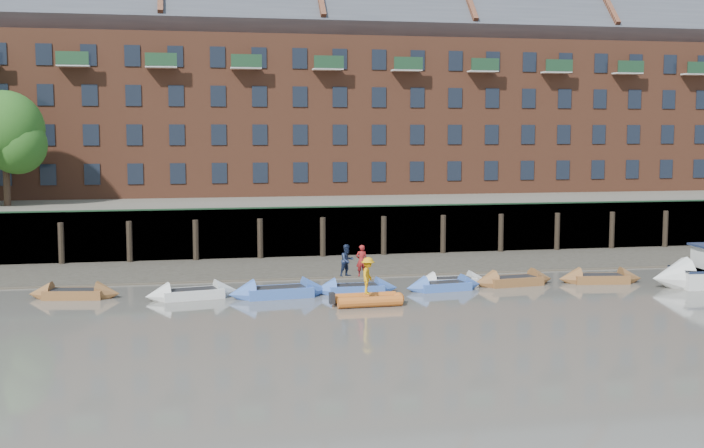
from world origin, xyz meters
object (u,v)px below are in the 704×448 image
object	(u,v)px
person_rib_crew	(368,276)
rowboat_0	(74,294)
rowboat_4	(444,286)
person_rower_b	(347,260)
rib_tender	(370,300)
rowboat_7	(600,279)
person_rower_a	(362,261)
rowboat_3	(356,289)
rowboat_1	(193,294)
rowboat_6	(514,281)
rowboat_5	(452,281)
rowboat_2	(279,292)

from	to	relation	value
person_rib_crew	rowboat_0	bearing A→B (deg)	94.30
rowboat_4	person_rower_b	size ratio (longest dim) A/B	2.63
person_rower_b	rib_tender	bearing A→B (deg)	-109.14
rowboat_0	rowboat_7	bearing A→B (deg)	7.75
rowboat_0	rib_tender	size ratio (longest dim) A/B	1.35
person_rower_a	person_rib_crew	world-z (taller)	person_rower_a
rowboat_4	person_rower_a	world-z (taller)	person_rower_a
person_rower_a	rowboat_3	bearing A→B (deg)	13.09
rowboat_1	person_rower_b	size ratio (longest dim) A/B	2.92
rowboat_6	person_rib_crew	distance (m)	9.54
rowboat_0	rowboat_7	world-z (taller)	rowboat_7
rowboat_5	person_rower_b	bearing A→B (deg)	-171.15
person_rower_b	rowboat_3	bearing A→B (deg)	-52.55
rowboat_0	rowboat_3	bearing A→B (deg)	4.17
rowboat_2	rowboat_4	distance (m)	8.48
rowboat_2	rib_tender	distance (m)	4.83
rowboat_0	rowboat_7	xyz separation A→B (m)	(27.13, -0.92, 0.00)
rowboat_2	person_rower_a	bearing A→B (deg)	-1.72
rowboat_4	rib_tender	distance (m)	5.42
rib_tender	person_rib_crew	bearing A→B (deg)	-147.70
rowboat_2	rib_tender	size ratio (longest dim) A/B	1.53
rowboat_2	rowboat_0	bearing A→B (deg)	163.75
rowboat_0	person_rib_crew	xyz separation A→B (m)	(13.63, -4.47, 1.18)
rowboat_1	rowboat_3	size ratio (longest dim) A/B	1.11
person_rib_crew	rib_tender	bearing A→B (deg)	-32.92
rowboat_4	rowboat_6	distance (m)	4.10
rowboat_4	rowboat_7	xyz separation A→B (m)	(8.86, 0.46, 0.02)
person_rower_b	person_rower_a	bearing A→B (deg)	-36.34
rowboat_3	rowboat_7	xyz separation A→B (m)	(13.43, 0.40, 0.01)
rowboat_4	person_rower_a	distance (m)	4.50
rowboat_4	person_rower_b	xyz separation A→B (m)	(-4.98, 0.25, 1.43)
rowboat_1	person_rower_a	xyz separation A→B (m)	(8.37, -0.13, 1.39)
rowboat_4	rowboat_6	world-z (taller)	rowboat_6
rowboat_3	person_rib_crew	size ratio (longest dim) A/B	2.47
person_rower_b	rowboat_4	bearing A→B (deg)	-30.16
rowboat_5	rowboat_4	bearing A→B (deg)	-124.30
rowboat_6	person_rib_crew	world-z (taller)	person_rib_crew
rowboat_2	rowboat_6	size ratio (longest dim) A/B	1.10
rib_tender	person_rib_crew	distance (m)	1.16
rowboat_5	person_rower_a	distance (m)	5.42
rowboat_6	rowboat_0	bearing A→B (deg)	170.65
rowboat_1	person_rib_crew	size ratio (longest dim) A/B	2.73
rowboat_2	rib_tender	bearing A→B (deg)	-41.76
rowboat_5	rib_tender	world-z (taller)	rowboat_5
rowboat_2	rowboat_7	bearing A→B (deg)	-4.54
rowboat_1	person_rower_a	world-z (taller)	person_rower_a
rowboat_2	rowboat_7	distance (m)	17.35
person_rower_b	rowboat_0	bearing A→B (deg)	147.84
rowboat_7	rib_tender	distance (m)	13.82
rowboat_3	person_rower_b	bearing A→B (deg)	154.67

